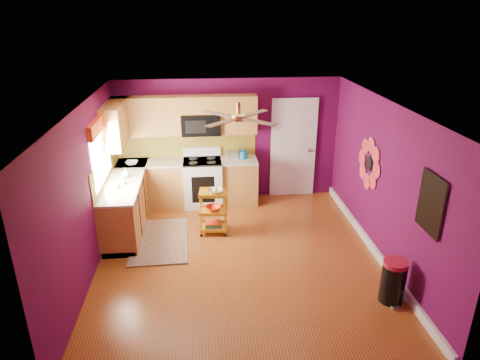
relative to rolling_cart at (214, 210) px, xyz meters
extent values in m
plane|color=brown|center=(0.38, -0.92, -0.45)|extent=(5.00, 5.00, 0.00)
cube|color=#50093C|center=(0.38, 1.58, 0.80)|extent=(4.50, 0.04, 2.50)
cube|color=#50093C|center=(0.38, -3.42, 0.80)|extent=(4.50, 0.04, 2.50)
cube|color=#50093C|center=(-1.87, -0.92, 0.80)|extent=(0.04, 5.00, 2.50)
cube|color=#50093C|center=(2.63, -0.92, 0.80)|extent=(0.04, 5.00, 2.50)
cube|color=silver|center=(0.38, -0.92, 2.05)|extent=(4.50, 5.00, 0.04)
cube|color=white|center=(2.60, -0.92, -0.38)|extent=(0.05, 4.90, 0.14)
cube|color=#9A652A|center=(-1.57, 0.43, 0.00)|extent=(0.60, 2.30, 0.90)
cube|color=#9A652A|center=(-0.47, 1.28, 0.00)|extent=(2.80, 0.60, 0.90)
cube|color=beige|center=(-1.57, 0.43, 0.47)|extent=(0.63, 2.30, 0.04)
cube|color=beige|center=(-0.47, 1.28, 0.47)|extent=(2.80, 0.63, 0.04)
cube|color=black|center=(-1.57, 0.43, -0.40)|extent=(0.54, 2.30, 0.10)
cube|color=black|center=(-0.47, 1.28, -0.40)|extent=(2.80, 0.54, 0.10)
cube|color=white|center=(-0.17, 1.25, 0.01)|extent=(0.76, 0.66, 0.92)
cube|color=black|center=(-0.17, 1.25, 0.47)|extent=(0.76, 0.62, 0.03)
cube|color=white|center=(-0.17, 1.53, 0.59)|extent=(0.76, 0.06, 0.18)
cube|color=black|center=(-0.17, 0.92, 0.00)|extent=(0.45, 0.02, 0.55)
cube|color=#9A652A|center=(-1.21, 1.41, 1.37)|extent=(1.32, 0.33, 0.75)
cube|color=#9A652A|center=(0.57, 1.41, 1.37)|extent=(0.72, 0.33, 0.75)
cube|color=#9A652A|center=(-0.17, 1.41, 1.58)|extent=(0.76, 0.33, 0.34)
cube|color=#9A652A|center=(-1.71, 0.93, 1.37)|extent=(0.33, 1.30, 0.75)
cube|color=black|center=(-0.17, 1.38, 1.20)|extent=(0.76, 0.38, 0.40)
cube|color=olive|center=(-0.47, 1.57, 0.74)|extent=(2.80, 0.01, 0.51)
cube|color=olive|center=(-1.86, 0.43, 0.74)|extent=(0.01, 2.30, 0.51)
cube|color=white|center=(-1.85, 0.13, 1.10)|extent=(0.03, 1.20, 1.00)
cube|color=red|center=(-1.82, 0.13, 1.57)|extent=(0.08, 1.35, 0.22)
cube|color=white|center=(1.73, 1.55, 0.57)|extent=(0.85, 0.04, 2.05)
cube|color=white|center=(1.73, 1.53, 0.57)|extent=(0.95, 0.02, 2.15)
sphere|color=#BF8C3F|center=(2.05, 1.50, 0.55)|extent=(0.07, 0.07, 0.07)
cylinder|color=black|center=(2.61, -0.32, 0.90)|extent=(0.01, 0.24, 0.24)
cube|color=teal|center=(2.61, -2.32, 1.10)|extent=(0.03, 0.52, 0.72)
cube|color=black|center=(2.59, -2.32, 1.10)|extent=(0.01, 0.56, 0.76)
cylinder|color=#BF8C3F|center=(0.38, -0.72, 1.97)|extent=(0.06, 0.06, 0.16)
cylinder|color=#BF8C3F|center=(0.38, -0.72, 1.83)|extent=(0.20, 0.20, 0.08)
cube|color=#4C2D19|center=(0.65, -0.45, 1.83)|extent=(0.47, 0.47, 0.01)
cube|color=#4C2D19|center=(0.11, -0.45, 1.83)|extent=(0.47, 0.47, 0.01)
cube|color=#4C2D19|center=(0.11, -0.99, 1.83)|extent=(0.47, 0.47, 0.01)
cube|color=#4C2D19|center=(0.65, -0.99, 1.83)|extent=(0.47, 0.47, 0.01)
cube|color=#321710|center=(-0.96, -0.23, -0.44)|extent=(0.99, 1.58, 0.02)
cylinder|color=gold|center=(-0.24, -0.13, -0.04)|extent=(0.02, 0.02, 0.75)
cylinder|color=gold|center=(0.19, -0.17, -0.04)|extent=(0.02, 0.02, 0.75)
cylinder|color=gold|center=(-0.21, 0.17, -0.04)|extent=(0.02, 0.02, 0.75)
cylinder|color=gold|center=(0.22, 0.13, -0.04)|extent=(0.02, 0.02, 0.75)
sphere|color=black|center=(-0.24, -0.13, -0.42)|extent=(0.05, 0.05, 0.05)
sphere|color=black|center=(0.19, -0.17, -0.42)|extent=(0.05, 0.05, 0.05)
sphere|color=black|center=(-0.21, 0.17, -0.42)|extent=(0.05, 0.05, 0.05)
sphere|color=black|center=(0.22, 0.13, -0.42)|extent=(0.05, 0.05, 0.05)
cube|color=gold|center=(-0.01, 0.00, 0.32)|extent=(0.51, 0.39, 0.03)
cube|color=gold|center=(-0.01, 0.00, -0.03)|extent=(0.51, 0.39, 0.03)
cube|color=gold|center=(-0.01, 0.00, -0.34)|extent=(0.51, 0.39, 0.03)
imported|color=beige|center=(0.04, 0.00, 0.36)|extent=(0.29, 0.29, 0.07)
sphere|color=yellow|center=(0.04, 0.00, 0.38)|extent=(0.09, 0.09, 0.09)
imported|color=red|center=(-0.01, 0.00, 0.03)|extent=(0.30, 0.30, 0.09)
cube|color=navy|center=(-0.01, 0.00, -0.31)|extent=(0.30, 0.24, 0.04)
cube|color=#267233|center=(-0.01, 0.00, -0.28)|extent=(0.30, 0.24, 0.03)
cube|color=red|center=(-0.01, 0.00, -0.25)|extent=(0.30, 0.24, 0.03)
cylinder|color=black|center=(2.36, -2.16, -0.17)|extent=(0.40, 0.40, 0.57)
cylinder|color=#AF192E|center=(2.36, -2.16, 0.15)|extent=(0.33, 0.33, 0.07)
cube|color=beige|center=(2.36, -2.32, -0.44)|extent=(0.12, 0.08, 0.03)
cylinder|color=#136E90|center=(0.65, 1.31, 0.57)|extent=(0.18, 0.18, 0.16)
sphere|color=#136E90|center=(0.65, 1.31, 0.67)|extent=(0.06, 0.06, 0.06)
cube|color=beige|center=(0.45, 1.32, 0.58)|extent=(0.22, 0.15, 0.18)
imported|color=#EA3F72|center=(-1.55, 0.17, 0.58)|extent=(0.08, 0.08, 0.17)
imported|color=white|center=(-1.54, 0.48, 0.57)|extent=(0.13, 0.13, 0.17)
imported|color=white|center=(-1.54, 1.17, 0.52)|extent=(0.23, 0.23, 0.06)
imported|color=white|center=(-1.62, -0.02, 0.53)|extent=(0.11, 0.11, 0.09)
camera|label=1|loc=(-0.17, -6.81, 3.34)|focal=32.00mm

